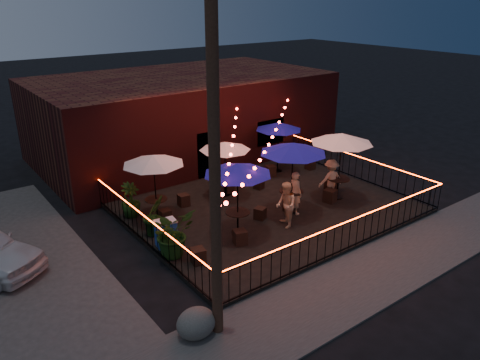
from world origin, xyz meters
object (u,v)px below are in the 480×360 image
(cafe_table_1, at_px, (153,161))
(cafe_table_5, at_px, (279,127))
(utility_pole, at_px, (215,179))
(cafe_table_3, at_px, (225,147))
(cafe_table_0, at_px, (238,170))
(cafe_table_2, at_px, (293,149))
(cafe_table_4, at_px, (342,139))
(cooler, at_px, (166,233))
(boulder, at_px, (196,323))

(cafe_table_1, distance_m, cafe_table_5, 6.76)
(utility_pole, relative_size, cafe_table_3, 3.30)
(cafe_table_0, xyz_separation_m, cafe_table_1, (-1.66, 2.66, -0.08))
(cafe_table_2, bearing_deg, cafe_table_3, 110.95)
(cafe_table_1, xyz_separation_m, cafe_table_5, (6.67, 1.07, -0.10))
(cafe_table_4, height_order, cafe_table_5, cafe_table_4)
(cafe_table_2, relative_size, cooler, 3.61)
(cafe_table_4, bearing_deg, cafe_table_5, 88.75)
(cafe_table_3, bearing_deg, cafe_table_0, -117.76)
(cafe_table_0, xyz_separation_m, boulder, (-3.77, -3.42, -2.05))
(cafe_table_1, height_order, boulder, cafe_table_1)
(utility_pole, xyz_separation_m, cafe_table_2, (5.84, 3.78, -1.41))
(cafe_table_3, height_order, cooler, cafe_table_3)
(cafe_table_4, distance_m, cooler, 7.58)
(cafe_table_3, height_order, boulder, cafe_table_3)
(cafe_table_2, bearing_deg, cafe_table_5, 55.59)
(cafe_table_2, xyz_separation_m, cafe_table_4, (2.35, -0.16, -0.02))
(cafe_table_4, bearing_deg, cafe_table_1, 158.13)
(cafe_table_1, distance_m, cafe_table_4, 7.11)
(cafe_table_1, distance_m, cafe_table_3, 3.20)
(cafe_table_3, distance_m, cooler, 4.76)
(cafe_table_3, height_order, cafe_table_4, cafe_table_4)
(utility_pole, bearing_deg, boulder, 160.09)
(cafe_table_0, height_order, cafe_table_3, cafe_table_0)
(utility_pole, relative_size, boulder, 8.54)
(cafe_table_1, height_order, cafe_table_3, cafe_table_1)
(utility_pole, height_order, cafe_table_1, utility_pole)
(utility_pole, bearing_deg, cafe_table_2, 32.92)
(utility_pole, distance_m, boulder, 3.67)
(cooler, distance_m, boulder, 4.33)
(boulder, bearing_deg, cooler, 71.00)
(cafe_table_2, xyz_separation_m, cafe_table_3, (-1.05, 2.73, -0.41))
(cooler, bearing_deg, utility_pole, -93.89)
(cafe_table_2, height_order, cafe_table_5, cafe_table_2)
(cooler, bearing_deg, cafe_table_5, 30.60)
(boulder, bearing_deg, utility_pole, -19.91)
(cafe_table_1, relative_size, cafe_table_2, 0.75)
(cafe_table_4, relative_size, boulder, 3.23)
(cafe_table_3, relative_size, cafe_table_4, 0.80)
(cafe_table_1, bearing_deg, cafe_table_5, 9.08)
(utility_pole, xyz_separation_m, cooler, (0.90, 4.27, -3.40))
(cafe_table_0, distance_m, cafe_table_4, 4.93)
(cafe_table_3, bearing_deg, cafe_table_2, -69.05)
(cafe_table_4, bearing_deg, utility_pole, -156.14)
(utility_pole, xyz_separation_m, cafe_table_1, (1.60, 6.27, -1.66))
(cafe_table_1, height_order, cooler, cafe_table_1)
(utility_pole, relative_size, cooler, 9.01)
(cafe_table_2, bearing_deg, cafe_table_1, 149.55)
(cafe_table_0, relative_size, cafe_table_1, 1.14)
(cafe_table_2, xyz_separation_m, boulder, (-6.34, -3.59, -2.22))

